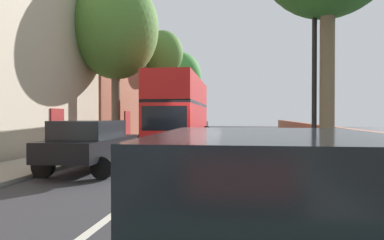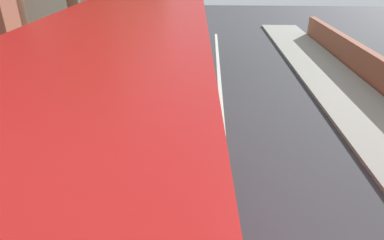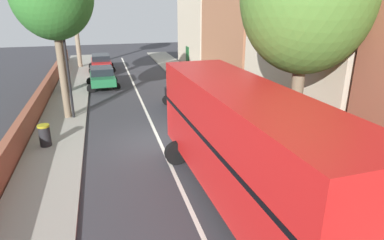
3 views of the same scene
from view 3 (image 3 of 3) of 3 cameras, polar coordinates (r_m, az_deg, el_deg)
The scene contains 12 objects.
ground_plane at distance 16.41m, azimuth -5.73°, elevation -3.60°, with size 84.00×84.00×0.00m, color #333338.
road_centre_line at distance 16.41m, azimuth -5.73°, elevation -3.58°, with size 0.16×54.00×0.01m, color silver.
sidewalk_left at distance 17.78m, azimuth 10.02°, elevation -1.72°, with size 2.60×60.00×0.12m, color gray.
sidewalk_right at distance 16.40m, azimuth -22.90°, elevation -4.94°, with size 2.60×60.00×0.12m, color gray.
terraced_houses_left at distance 19.23m, azimuth 19.82°, elevation 13.97°, with size 4.07×47.62×10.82m.
boundary_wall_right at distance 16.50m, azimuth -28.48°, elevation -3.55°, with size 0.36×54.00×1.25m, color brown.
double_decker_bus at distance 10.51m, azimuth 8.94°, elevation -3.61°, with size 3.84×10.50×4.06m.
parked_car_green_right_0 at distance 27.35m, azimuth -15.40°, elevation 7.36°, with size 2.63×4.14×1.63m.
parked_car_black_left_2 at distance 20.92m, azimuth -1.29°, elevation 4.35°, with size 2.48×4.28×1.61m.
parked_car_red_right_3 at distance 34.45m, azimuth -15.58°, elevation 9.77°, with size 2.59×4.53×1.60m.
lamppost_right at distance 19.67m, azimuth -21.16°, elevation 10.66°, with size 0.32×0.32×6.31m.
litter_bin_right at distance 16.75m, azimuth -24.31°, elevation -2.45°, with size 0.55×0.55×1.05m.
Camera 3 is at (2.40, 14.88, 6.48)m, focal length 30.57 mm.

